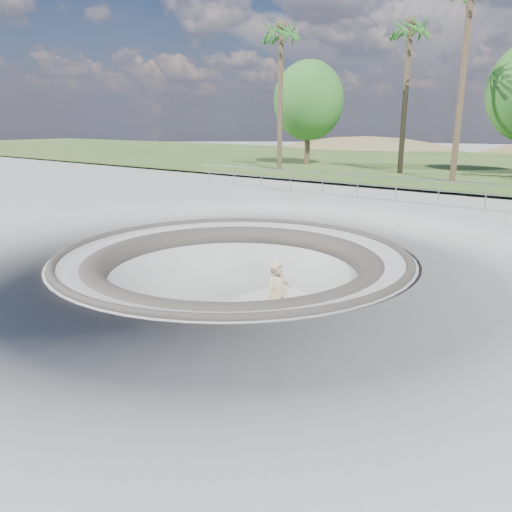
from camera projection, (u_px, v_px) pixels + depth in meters
name	position (u px, v px, depth m)	size (l,w,h in m)	color
ground	(233.00, 253.00, 14.59)	(180.00, 180.00, 0.00)	#ACACA7
skate_bowl	(234.00, 312.00, 15.06)	(14.00, 14.00, 4.10)	#ACACA7
grass_strip	(502.00, 166.00, 40.57)	(180.00, 36.00, 0.12)	#355020
safety_railing	(396.00, 188.00, 23.60)	(25.00, 0.06, 1.03)	gray
skateboard	(277.00, 334.00, 13.50)	(0.89, 0.33, 0.09)	olive
skater	(277.00, 298.00, 13.24)	(0.73, 0.48, 2.01)	tan
palm_a	(281.00, 36.00, 34.24)	(2.60, 2.60, 10.68)	brown
palm_b	(410.00, 32.00, 32.30)	(2.60, 2.60, 10.57)	brown
bushy_tree_left	(308.00, 101.00, 40.43)	(5.81, 5.28, 8.38)	brown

